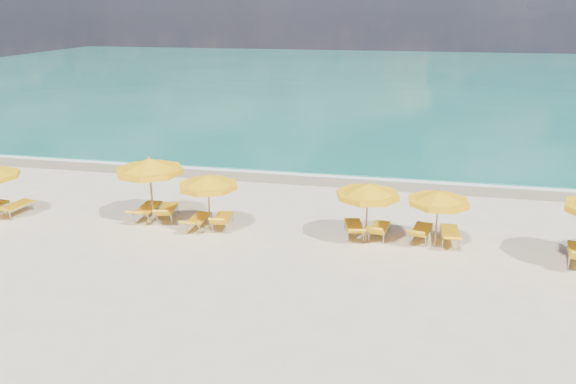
# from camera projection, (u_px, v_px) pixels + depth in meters

# --- Properties ---
(ground_plane) EXTENTS (120.00, 120.00, 0.00)m
(ground_plane) POSITION_uv_depth(u_px,v_px,m) (279.00, 236.00, 20.41)
(ground_plane) COLOR beige
(ocean) EXTENTS (120.00, 80.00, 0.30)m
(ocean) POSITION_uv_depth(u_px,v_px,m) (371.00, 78.00, 64.95)
(ocean) COLOR #126757
(ocean) RESTS_ON ground
(wet_sand_band) EXTENTS (120.00, 2.60, 0.01)m
(wet_sand_band) POSITION_uv_depth(u_px,v_px,m) (313.00, 178.00, 27.28)
(wet_sand_band) COLOR tan
(wet_sand_band) RESTS_ON ground
(foam_line) EXTENTS (120.00, 1.20, 0.03)m
(foam_line) POSITION_uv_depth(u_px,v_px,m) (316.00, 173.00, 28.02)
(foam_line) COLOR white
(foam_line) RESTS_ON ground
(whitecap_near) EXTENTS (14.00, 0.36, 0.05)m
(whitecap_near) POSITION_uv_depth(u_px,v_px,m) (248.00, 131.00, 37.37)
(whitecap_near) COLOR white
(whitecap_near) RESTS_ON ground
(whitecap_far) EXTENTS (18.00, 0.30, 0.05)m
(whitecap_far) POSITION_uv_depth(u_px,v_px,m) (458.00, 120.00, 41.10)
(whitecap_far) COLOR white
(whitecap_far) RESTS_ON ground
(umbrella_2) EXTENTS (2.96, 2.96, 2.60)m
(umbrella_2) POSITION_uv_depth(u_px,v_px,m) (149.00, 166.00, 21.10)
(umbrella_2) COLOR #AB7D55
(umbrella_2) RESTS_ON ground
(umbrella_3) EXTENTS (2.23, 2.23, 2.24)m
(umbrella_3) POSITION_uv_depth(u_px,v_px,m) (208.00, 182.00, 20.28)
(umbrella_3) COLOR #AB7D55
(umbrella_3) RESTS_ON ground
(umbrella_4) EXTENTS (2.54, 2.54, 2.25)m
(umbrella_4) POSITION_uv_depth(u_px,v_px,m) (368.00, 191.00, 19.24)
(umbrella_4) COLOR #AB7D55
(umbrella_4) RESTS_ON ground
(umbrella_5) EXTENTS (2.69, 2.69, 2.13)m
(umbrella_5) POSITION_uv_depth(u_px,v_px,m) (439.00, 198.00, 18.89)
(umbrella_5) COLOR #AB7D55
(umbrella_5) RESTS_ON ground
(lounger_1_right) EXTENTS (0.86, 1.95, 0.81)m
(lounger_1_right) POSITION_uv_depth(u_px,v_px,m) (16.00, 210.00, 22.38)
(lounger_1_right) COLOR #A5A8AD
(lounger_1_right) RESTS_ON ground
(lounger_2_left) EXTENTS (0.71, 2.05, 0.73)m
(lounger_2_left) POSITION_uv_depth(u_px,v_px,m) (148.00, 212.00, 22.09)
(lounger_2_left) COLOR #A5A8AD
(lounger_2_left) RESTS_ON ground
(lounger_2_right) EXTENTS (0.98, 1.97, 0.80)m
(lounger_2_right) POSITION_uv_depth(u_px,v_px,m) (167.00, 213.00, 21.97)
(lounger_2_right) COLOR #A5A8AD
(lounger_2_right) RESTS_ON ground
(lounger_3_left) EXTENTS (0.64, 1.81, 0.66)m
(lounger_3_left) POSITION_uv_depth(u_px,v_px,m) (199.00, 222.00, 21.10)
(lounger_3_left) COLOR #A5A8AD
(lounger_3_left) RESTS_ON ground
(lounger_3_right) EXTENTS (0.77, 1.82, 0.79)m
(lounger_3_right) POSITION_uv_depth(u_px,v_px,m) (223.00, 222.00, 21.11)
(lounger_3_right) COLOR #A5A8AD
(lounger_3_right) RESTS_ON ground
(lounger_4_left) EXTENTS (0.97, 1.95, 0.74)m
(lounger_4_left) POSITION_uv_depth(u_px,v_px,m) (354.00, 230.00, 20.32)
(lounger_4_left) COLOR #A5A8AD
(lounger_4_left) RESTS_ON ground
(lounger_4_right) EXTENTS (0.79, 1.78, 0.79)m
(lounger_4_right) POSITION_uv_depth(u_px,v_px,m) (379.00, 232.00, 20.22)
(lounger_4_right) COLOR #A5A8AD
(lounger_4_right) RESTS_ON ground
(lounger_5_left) EXTENTS (0.96, 1.93, 0.78)m
(lounger_5_left) POSITION_uv_depth(u_px,v_px,m) (421.00, 234.00, 19.98)
(lounger_5_left) COLOR #A5A8AD
(lounger_5_left) RESTS_ON ground
(lounger_5_right) EXTENTS (0.64, 1.91, 0.71)m
(lounger_5_right) POSITION_uv_depth(u_px,v_px,m) (450.00, 237.00, 19.76)
(lounger_5_right) COLOR #A5A8AD
(lounger_5_right) RESTS_ON ground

